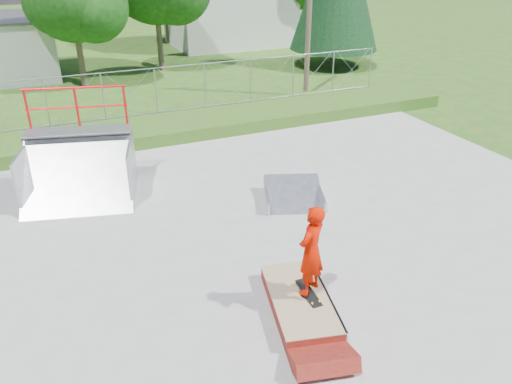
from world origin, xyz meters
TOP-DOWN VIEW (x-y plane):
  - ground at (0.00, 0.00)m, footprint 120.00×120.00m
  - concrete_pad at (0.00, 0.00)m, footprint 20.00×16.00m
  - grass_berm at (0.00, 9.50)m, footprint 24.00×3.00m
  - grind_box at (-0.14, -1.71)m, footprint 1.63×2.53m
  - quarter_pipe at (-3.53, 5.06)m, footprint 3.46×3.13m
  - flat_bank_ramp at (1.88, 2.43)m, footprint 2.07×2.13m
  - skateboard at (0.03, -1.75)m, footprint 0.23×0.80m
  - skater at (0.03, -1.75)m, footprint 0.81×0.72m
  - chain_link_fence at (0.00, 10.50)m, footprint 20.00×0.06m
  - utility_pole at (7.50, 12.00)m, footprint 0.24×0.24m

SIDE VIEW (x-z plane):
  - ground at x=0.00m, z-range 0.00..0.00m
  - concrete_pad at x=0.00m, z-range 0.00..0.04m
  - grind_box at x=-0.14m, z-range 0.00..0.35m
  - flat_bank_ramp at x=1.88m, z-range 0.00..0.48m
  - grass_berm at x=0.00m, z-range 0.00..0.50m
  - skateboard at x=0.03m, z-range 0.33..0.46m
  - skater at x=0.03m, z-range 0.39..2.24m
  - chain_link_fence at x=0.00m, z-range 0.50..2.30m
  - quarter_pipe at x=-3.53m, z-range 0.00..2.93m
  - utility_pole at x=7.50m, z-range 0.00..8.00m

